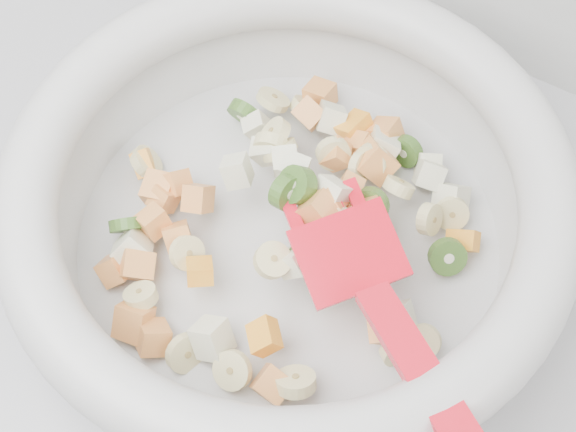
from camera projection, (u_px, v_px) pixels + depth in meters
The scene contains 1 object.
mixing_bowl at pixel (289, 208), 0.61m from camera, with size 0.46×0.39×0.13m.
Camera 1 is at (-0.02, 1.20, 1.47)m, focal length 55.00 mm.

